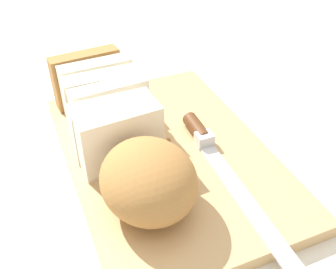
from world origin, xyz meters
name	(u,v)px	position (x,y,z in m)	size (l,w,h in m)	color
ground_plane	(168,162)	(0.00, 0.00, 0.00)	(3.00, 3.00, 0.00)	silver
cutting_board	(168,157)	(0.00, 0.00, 0.01)	(0.39, 0.26, 0.02)	tan
bread_loaf	(120,132)	(0.02, 0.06, 0.06)	(0.34, 0.12, 0.08)	#A8753D
bread_knife	(210,149)	(-0.03, -0.05, 0.03)	(0.28, 0.03, 0.02)	silver
crumb_near_knife	(169,139)	(0.02, -0.01, 0.02)	(0.01, 0.01, 0.01)	#A8753D
crumb_near_loaf	(154,157)	(-0.01, 0.02, 0.02)	(0.00, 0.00, 0.00)	#A8753D
crumb_stray_left	(122,151)	(0.02, 0.06, 0.02)	(0.01, 0.01, 0.01)	#A8753D
crumb_stray_right	(158,137)	(0.03, 0.00, 0.02)	(0.00, 0.00, 0.00)	#A8753D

